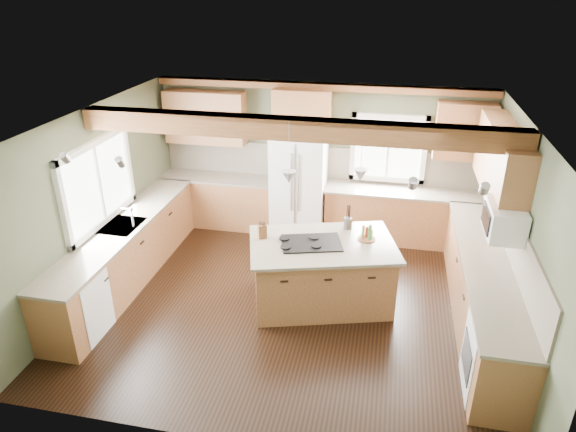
# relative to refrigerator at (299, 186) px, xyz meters

# --- Properties ---
(floor) EXTENTS (5.60, 5.60, 0.00)m
(floor) POSITION_rel_refrigerator_xyz_m (0.30, -2.12, -0.90)
(floor) COLOR black
(floor) RESTS_ON ground
(ceiling) EXTENTS (5.60, 5.60, 0.00)m
(ceiling) POSITION_rel_refrigerator_xyz_m (0.30, -2.12, 1.70)
(ceiling) COLOR silver
(ceiling) RESTS_ON wall_back
(wall_back) EXTENTS (5.60, 0.00, 5.60)m
(wall_back) POSITION_rel_refrigerator_xyz_m (0.30, 0.38, 0.40)
(wall_back) COLOR #414A34
(wall_back) RESTS_ON ground
(wall_left) EXTENTS (0.00, 5.00, 5.00)m
(wall_left) POSITION_rel_refrigerator_xyz_m (-2.50, -2.12, 0.40)
(wall_left) COLOR #414A34
(wall_left) RESTS_ON ground
(wall_right) EXTENTS (0.00, 5.00, 5.00)m
(wall_right) POSITION_rel_refrigerator_xyz_m (3.10, -2.12, 0.40)
(wall_right) COLOR #414A34
(wall_right) RESTS_ON ground
(ceiling_beam) EXTENTS (5.55, 0.26, 0.26)m
(ceiling_beam) POSITION_rel_refrigerator_xyz_m (0.30, -2.02, 1.57)
(ceiling_beam) COLOR #4F2916
(ceiling_beam) RESTS_ON ceiling
(soffit_trim) EXTENTS (5.55, 0.20, 0.10)m
(soffit_trim) POSITION_rel_refrigerator_xyz_m (0.30, 0.28, 1.64)
(soffit_trim) COLOR #4F2916
(soffit_trim) RESTS_ON ceiling
(backsplash_back) EXTENTS (5.58, 0.03, 0.58)m
(backsplash_back) POSITION_rel_refrigerator_xyz_m (0.30, 0.36, 0.31)
(backsplash_back) COLOR brown
(backsplash_back) RESTS_ON wall_back
(backsplash_right) EXTENTS (0.03, 3.70, 0.58)m
(backsplash_right) POSITION_rel_refrigerator_xyz_m (3.08, -2.07, 0.31)
(backsplash_right) COLOR brown
(backsplash_right) RESTS_ON wall_right
(base_cab_back_left) EXTENTS (2.02, 0.60, 0.88)m
(base_cab_back_left) POSITION_rel_refrigerator_xyz_m (-1.49, 0.08, -0.46)
(base_cab_back_left) COLOR brown
(base_cab_back_left) RESTS_ON floor
(counter_back_left) EXTENTS (2.06, 0.64, 0.04)m
(counter_back_left) POSITION_rel_refrigerator_xyz_m (-1.49, 0.08, 0.00)
(counter_back_left) COLOR brown
(counter_back_left) RESTS_ON base_cab_back_left
(base_cab_back_right) EXTENTS (2.62, 0.60, 0.88)m
(base_cab_back_right) POSITION_rel_refrigerator_xyz_m (1.79, 0.08, -0.46)
(base_cab_back_right) COLOR brown
(base_cab_back_right) RESTS_ON floor
(counter_back_right) EXTENTS (2.66, 0.64, 0.04)m
(counter_back_right) POSITION_rel_refrigerator_xyz_m (1.79, 0.08, 0.00)
(counter_back_right) COLOR brown
(counter_back_right) RESTS_ON base_cab_back_right
(base_cab_left) EXTENTS (0.60, 3.70, 0.88)m
(base_cab_left) POSITION_rel_refrigerator_xyz_m (-2.20, -2.07, -0.46)
(base_cab_left) COLOR brown
(base_cab_left) RESTS_ON floor
(counter_left) EXTENTS (0.64, 3.74, 0.04)m
(counter_left) POSITION_rel_refrigerator_xyz_m (-2.20, -2.07, 0.00)
(counter_left) COLOR brown
(counter_left) RESTS_ON base_cab_left
(base_cab_right) EXTENTS (0.60, 3.70, 0.88)m
(base_cab_right) POSITION_rel_refrigerator_xyz_m (2.80, -2.07, -0.46)
(base_cab_right) COLOR brown
(base_cab_right) RESTS_ON floor
(counter_right) EXTENTS (0.64, 3.74, 0.04)m
(counter_right) POSITION_rel_refrigerator_xyz_m (2.80, -2.07, 0.00)
(counter_right) COLOR brown
(counter_right) RESTS_ON base_cab_right
(upper_cab_back_left) EXTENTS (1.40, 0.35, 0.90)m
(upper_cab_back_left) POSITION_rel_refrigerator_xyz_m (-1.69, 0.21, 1.05)
(upper_cab_back_left) COLOR brown
(upper_cab_back_left) RESTS_ON wall_back
(upper_cab_over_fridge) EXTENTS (0.96, 0.35, 0.70)m
(upper_cab_over_fridge) POSITION_rel_refrigerator_xyz_m (-0.00, 0.21, 1.25)
(upper_cab_over_fridge) COLOR brown
(upper_cab_over_fridge) RESTS_ON wall_back
(upper_cab_right) EXTENTS (0.35, 2.20, 0.90)m
(upper_cab_right) POSITION_rel_refrigerator_xyz_m (2.92, -1.22, 1.05)
(upper_cab_right) COLOR brown
(upper_cab_right) RESTS_ON wall_right
(upper_cab_back_corner) EXTENTS (0.90, 0.35, 0.90)m
(upper_cab_back_corner) POSITION_rel_refrigerator_xyz_m (2.60, 0.21, 1.05)
(upper_cab_back_corner) COLOR brown
(upper_cab_back_corner) RESTS_ON wall_back
(window_left) EXTENTS (0.04, 1.60, 1.05)m
(window_left) POSITION_rel_refrigerator_xyz_m (-2.48, -2.07, 0.65)
(window_left) COLOR white
(window_left) RESTS_ON wall_left
(window_back) EXTENTS (1.10, 0.04, 1.00)m
(window_back) POSITION_rel_refrigerator_xyz_m (1.45, 0.36, 0.65)
(window_back) COLOR white
(window_back) RESTS_ON wall_back
(sink) EXTENTS (0.50, 0.65, 0.03)m
(sink) POSITION_rel_refrigerator_xyz_m (-2.20, -2.07, 0.01)
(sink) COLOR #262628
(sink) RESTS_ON counter_left
(faucet) EXTENTS (0.02, 0.02, 0.28)m
(faucet) POSITION_rel_refrigerator_xyz_m (-2.02, -2.07, 0.15)
(faucet) COLOR #B2B2B7
(faucet) RESTS_ON sink
(dishwasher) EXTENTS (0.60, 0.60, 0.84)m
(dishwasher) POSITION_rel_refrigerator_xyz_m (-2.19, -3.37, -0.47)
(dishwasher) COLOR white
(dishwasher) RESTS_ON floor
(oven) EXTENTS (0.60, 0.72, 0.84)m
(oven) POSITION_rel_refrigerator_xyz_m (2.79, -3.37, -0.47)
(oven) COLOR white
(oven) RESTS_ON floor
(microwave) EXTENTS (0.40, 0.70, 0.38)m
(microwave) POSITION_rel_refrigerator_xyz_m (2.88, -2.17, 0.65)
(microwave) COLOR white
(microwave) RESTS_ON wall_right
(pendant_left) EXTENTS (0.18, 0.18, 0.16)m
(pendant_left) POSITION_rel_refrigerator_xyz_m (0.26, -2.15, 0.98)
(pendant_left) COLOR #B2B2B7
(pendant_left) RESTS_ON ceiling
(pendant_right) EXTENTS (0.18, 0.18, 0.16)m
(pendant_right) POSITION_rel_refrigerator_xyz_m (1.14, -1.89, 0.98)
(pendant_right) COLOR #B2B2B7
(pendant_right) RESTS_ON ceiling
(refrigerator) EXTENTS (0.90, 0.74, 1.80)m
(refrigerator) POSITION_rel_refrigerator_xyz_m (0.00, 0.00, 0.00)
(refrigerator) COLOR white
(refrigerator) RESTS_ON floor
(island) EXTENTS (2.06, 1.57, 0.88)m
(island) POSITION_rel_refrigerator_xyz_m (0.70, -2.02, -0.46)
(island) COLOR brown
(island) RESTS_ON floor
(island_top) EXTENTS (2.21, 1.72, 0.04)m
(island_top) POSITION_rel_refrigerator_xyz_m (0.70, -2.02, 0.00)
(island_top) COLOR brown
(island_top) RESTS_ON island
(cooktop) EXTENTS (0.90, 0.72, 0.02)m
(cooktop) POSITION_rel_refrigerator_xyz_m (0.55, -2.06, 0.03)
(cooktop) COLOR black
(cooktop) RESTS_ON island_top
(knife_block) EXTENTS (0.14, 0.13, 0.19)m
(knife_block) POSITION_rel_refrigerator_xyz_m (-0.13, -2.03, 0.12)
(knife_block) COLOR brown
(knife_block) RESTS_ON island_top
(utensil_crock) EXTENTS (0.17, 0.17, 0.16)m
(utensil_crock) POSITION_rel_refrigerator_xyz_m (0.98, -1.51, 0.10)
(utensil_crock) COLOR #3A312E
(utensil_crock) RESTS_ON island_top
(bottle_tray) EXTENTS (0.34, 0.34, 0.22)m
(bottle_tray) POSITION_rel_refrigerator_xyz_m (1.27, -1.80, 0.13)
(bottle_tray) COLOR brown
(bottle_tray) RESTS_ON island_top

